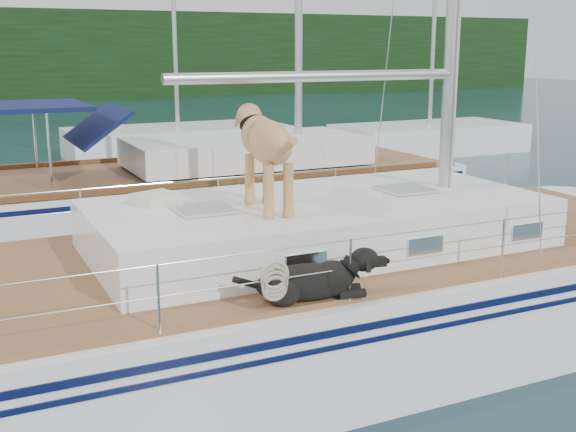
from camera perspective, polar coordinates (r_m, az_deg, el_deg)
ground at (r=8.58m, az=-2.48°, el=-11.07°), size 120.00×120.00×0.00m
main_sailboat at (r=8.35m, az=-1.94°, el=-6.70°), size 12.00×3.80×14.01m
neighbor_sailboat at (r=14.69m, az=-7.22°, el=1.72°), size 11.00×3.50×13.30m
bg_boat_center at (r=24.45m, az=-8.67°, el=5.83°), size 7.20×3.00×11.65m
bg_boat_east at (r=25.38m, az=11.07°, el=6.02°), size 6.40×3.00×11.65m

